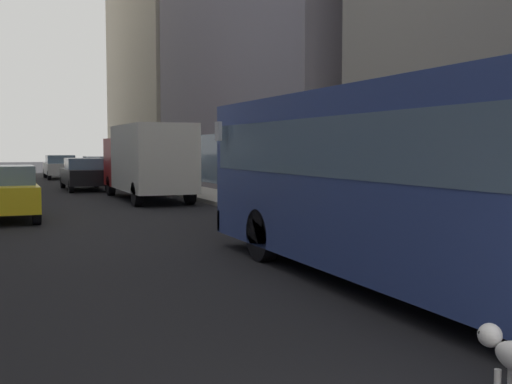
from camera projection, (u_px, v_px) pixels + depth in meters
name	position (u px, v px, depth m)	size (l,w,h in m)	color
ground_plane	(53.00, 186.00, 35.10)	(120.00, 120.00, 0.00)	black
sidewalk_right	(153.00, 182.00, 37.29)	(2.40, 110.00, 0.15)	#ADA89E
building_right_mid	(304.00, 1.00, 32.12)	(10.10, 19.98, 19.30)	slate
transit_bus	(433.00, 174.00, 9.00)	(2.78, 11.53, 3.05)	#33478C
car_yellow_taxi	(2.00, 192.00, 18.68)	(1.92, 4.31, 1.62)	yellow
car_black_suv	(84.00, 174.00, 31.61)	(1.94, 4.70, 1.62)	black
car_white_van	(60.00, 167.00, 43.03)	(1.94, 4.34, 1.62)	silver
car_grey_wagon	(100.00, 170.00, 37.06)	(1.94, 4.13, 1.62)	slate
box_truck	(147.00, 159.00, 25.63)	(2.30, 7.50, 3.05)	#A51919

